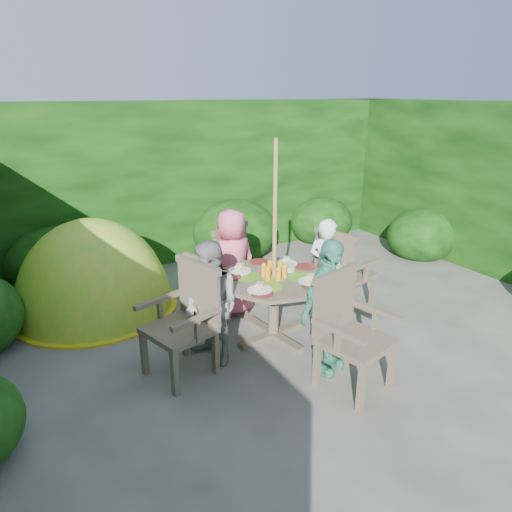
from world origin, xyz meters
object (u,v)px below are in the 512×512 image
child_right (326,270)px  child_front (327,307)px  parasol_pole (274,245)px  child_left (212,304)px  garden_chair_back (221,264)px  garden_chair_front (348,330)px  patio_table (274,286)px  garden_chair_left (186,319)px  child_back (232,262)px  garden_chair_right (342,270)px  dome_tent (97,308)px

child_right → child_front: 1.13m
parasol_pole → child_right: (0.79, 0.11, -0.47)m
child_right → child_left: 1.60m
garden_chair_back → parasol_pole: bearing=74.6°
garden_chair_front → child_right: child_right is taller
patio_table → garden_chair_front: 1.09m
garden_chair_front → child_right: (0.65, 1.19, 0.06)m
parasol_pole → garden_chair_left: size_ratio=2.08×
garden_chair_left → child_left: (0.29, 0.03, 0.07)m
patio_table → child_back: 0.80m
patio_table → child_right: bearing=8.1°
garden_chair_front → child_back: child_back is taller
garden_chair_right → garden_chair_left: (-2.16, -0.29, 0.01)m
garden_chair_front → child_left: bearing=120.2°
garden_chair_right → dome_tent: bearing=47.3°
patio_table → garden_chair_back: 1.09m
garden_chair_back → garden_chair_right: bearing=120.0°
garden_chair_left → child_left: size_ratio=0.83×
garden_chair_right → child_back: child_back is taller
child_right → dome_tent: 2.96m
garden_chair_left → garden_chair_front: (1.22, -0.94, -0.00)m
child_front → garden_chair_back: bearing=77.1°
garden_chair_back → child_left: 1.37m
child_back → dome_tent: child_back is taller
garden_chair_right → child_front: 1.35m
patio_table → garden_chair_left: bearing=-172.5°
parasol_pole → garden_chair_right: size_ratio=2.11×
garden_chair_left → dome_tent: (-0.53, 1.87, -0.57)m
child_right → patio_table: bearing=76.5°
patio_table → child_back: child_back is taller
patio_table → garden_chair_front: (0.14, -1.08, -0.06)m
patio_table → garden_chair_front: bearing=-82.6°
garden_chair_left → garden_chair_right: bearing=80.6°
garden_chair_front → garden_chair_back: bearing=83.3°
child_back → child_front: (0.23, -1.58, 0.02)m
child_back → garden_chair_front: bearing=93.2°
dome_tent → child_front: bearing=-40.8°
child_right → dome_tent: (-2.40, 1.62, -0.63)m
patio_table → parasol_pole: size_ratio=0.65×
garden_chair_back → child_front: size_ratio=0.77×
child_left → dome_tent: child_left is taller
child_back → dome_tent: (-1.50, 0.94, -0.66)m
parasol_pole → dome_tent: size_ratio=0.93×
parasol_pole → child_right: parasol_pole is taller
child_back → dome_tent: bearing=-36.8°
parasol_pole → child_front: size_ratio=1.61×
garden_chair_back → child_left: (-0.66, -1.20, 0.08)m
garden_chair_back → child_left: bearing=38.8°
garden_chair_back → child_right: (0.92, -0.97, 0.07)m
patio_table → garden_chair_right: 1.09m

